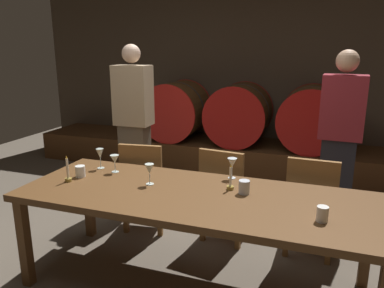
% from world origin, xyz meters
% --- Properties ---
extents(ground_plane, '(8.87, 8.87, 0.00)m').
position_xyz_m(ground_plane, '(0.00, 0.00, 0.00)').
color(ground_plane, brown).
extents(back_wall, '(6.82, 0.24, 2.77)m').
position_xyz_m(back_wall, '(0.00, 3.13, 1.38)').
color(back_wall, '#473A2D').
rests_on(back_wall, ground).
extents(barrel_shelf, '(6.14, 0.90, 0.41)m').
position_xyz_m(barrel_shelf, '(0.00, 2.58, 0.20)').
color(barrel_shelf, '#4C2D16').
rests_on(barrel_shelf, ground).
extents(wine_barrel_left, '(0.84, 0.81, 0.84)m').
position_xyz_m(wine_barrel_left, '(-0.96, 2.58, 0.82)').
color(wine_barrel_left, brown).
rests_on(wine_barrel_left, barrel_shelf).
extents(wine_barrel_center, '(0.84, 0.81, 0.84)m').
position_xyz_m(wine_barrel_center, '(-0.03, 2.58, 0.82)').
color(wine_barrel_center, '#513319').
rests_on(wine_barrel_center, barrel_shelf).
extents(wine_barrel_right, '(0.84, 0.81, 0.84)m').
position_xyz_m(wine_barrel_right, '(0.94, 2.58, 0.82)').
color(wine_barrel_right, brown).
rests_on(wine_barrel_right, barrel_shelf).
extents(dining_table, '(2.52, 0.93, 0.73)m').
position_xyz_m(dining_table, '(0.27, -0.18, 0.67)').
color(dining_table, brown).
rests_on(dining_table, ground).
extents(chair_left, '(0.45, 0.45, 0.88)m').
position_xyz_m(chair_left, '(-0.47, 0.50, 0.49)').
color(chair_left, brown).
rests_on(chair_left, ground).
extents(chair_center, '(0.45, 0.45, 0.88)m').
position_xyz_m(chair_center, '(0.30, 0.55, 0.49)').
color(chair_center, brown).
rests_on(chair_center, ground).
extents(chair_right, '(0.41, 0.41, 0.88)m').
position_xyz_m(chair_right, '(1.04, 0.54, 0.49)').
color(chair_right, brown).
rests_on(chair_right, ground).
extents(guest_left, '(0.38, 0.24, 1.76)m').
position_xyz_m(guest_left, '(-0.83, 1.00, 0.90)').
color(guest_left, brown).
rests_on(guest_left, ground).
extents(guest_right, '(0.39, 0.26, 1.71)m').
position_xyz_m(guest_right, '(1.24, 1.12, 0.88)').
color(guest_right, black).
rests_on(guest_right, ground).
extents(candle_left, '(0.05, 0.05, 0.21)m').
position_xyz_m(candle_left, '(-0.73, -0.27, 0.79)').
color(candle_left, olive).
rests_on(candle_left, dining_table).
extents(candle_right, '(0.05, 0.05, 0.19)m').
position_xyz_m(candle_right, '(0.48, -0.02, 0.78)').
color(candle_right, olive).
rests_on(candle_right, dining_table).
extents(wine_glass_far_left, '(0.06, 0.06, 0.17)m').
position_xyz_m(wine_glass_far_left, '(-0.67, 0.09, 0.86)').
color(wine_glass_far_left, silver).
rests_on(wine_glass_far_left, dining_table).
extents(wine_glass_center_left, '(0.07, 0.07, 0.15)m').
position_xyz_m(wine_glass_center_left, '(-0.51, 0.04, 0.84)').
color(wine_glass_center_left, silver).
rests_on(wine_glass_center_left, dining_table).
extents(wine_glass_center_right, '(0.07, 0.07, 0.16)m').
position_xyz_m(wine_glass_center_right, '(-0.12, -0.12, 0.85)').
color(wine_glass_center_right, silver).
rests_on(wine_glass_center_right, dining_table).
extents(wine_glass_far_right, '(0.08, 0.08, 0.16)m').
position_xyz_m(wine_glass_far_right, '(0.43, 0.22, 0.85)').
color(wine_glass_far_right, white).
rests_on(wine_glass_far_right, dining_table).
extents(cup_left, '(0.08, 0.08, 0.09)m').
position_xyz_m(cup_left, '(-0.71, -0.15, 0.78)').
color(cup_left, white).
rests_on(cup_left, dining_table).
extents(cup_center, '(0.08, 0.08, 0.10)m').
position_xyz_m(cup_center, '(0.59, -0.06, 0.78)').
color(cup_center, silver).
rests_on(cup_center, dining_table).
extents(cup_right, '(0.07, 0.07, 0.09)m').
position_xyz_m(cup_right, '(1.11, -0.34, 0.78)').
color(cup_right, white).
rests_on(cup_right, dining_table).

